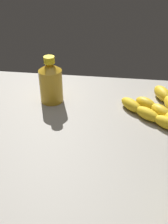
% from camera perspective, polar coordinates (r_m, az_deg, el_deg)
% --- Properties ---
extents(ground_plane, '(0.94, 0.68, 0.05)m').
position_cam_1_polar(ground_plane, '(0.64, -2.66, -7.29)').
color(ground_plane, gray).
extents(honey_bottle, '(0.06, 0.06, 0.13)m').
position_cam_1_polar(honey_bottle, '(0.74, -7.17, 6.45)').
color(honey_bottle, gold).
rests_on(honey_bottle, ground_plane).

